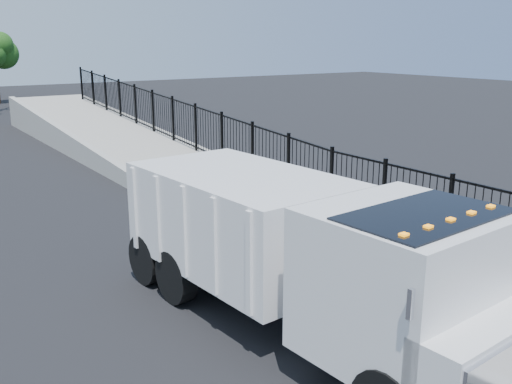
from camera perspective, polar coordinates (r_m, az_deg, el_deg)
ground at (r=11.46m, az=7.26°, el=-10.08°), size 120.00×120.00×0.00m
sidewalk at (r=11.59m, az=21.31°, el=-10.41°), size 3.55×12.00×0.12m
curb at (r=10.18m, az=14.91°, el=-13.36°), size 0.30×12.00×0.16m
ramp at (r=25.86m, az=-12.97°, el=3.78°), size 3.95×24.06×3.19m
iron_fence at (r=22.69m, az=-6.01°, el=4.88°), size 0.10×28.00×1.80m
truck at (r=9.42m, az=4.94°, el=-5.70°), size 3.09×8.00×2.68m
worker at (r=10.39m, az=14.95°, el=-6.92°), size 0.59×0.76×1.85m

